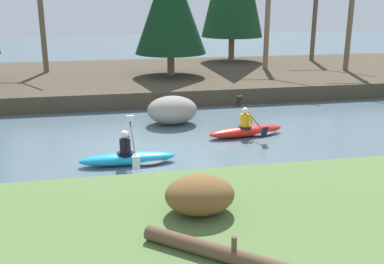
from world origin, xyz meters
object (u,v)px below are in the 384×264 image
at_px(boulder_midstream, 172,110).
at_px(driftwood_log, 221,253).
at_px(kayaker_lead, 249,130).
at_px(kayaker_middle, 131,157).

relative_size(boulder_midstream, driftwood_log, 0.87).
bearing_deg(boulder_midstream, kayaker_lead, -40.44).
bearing_deg(kayaker_lead, driftwood_log, -120.19).
distance_m(kayaker_lead, kayaker_middle, 4.57).
height_order(kayaker_lead, kayaker_middle, same).
height_order(boulder_midstream, driftwood_log, driftwood_log).
relative_size(kayaker_middle, driftwood_log, 1.29).
height_order(kayaker_lead, driftwood_log, driftwood_log).
bearing_deg(driftwood_log, kayaker_lead, 108.76).
bearing_deg(boulder_midstream, driftwood_log, -94.73).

